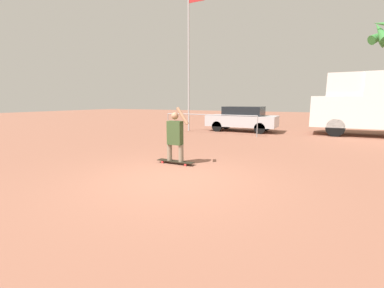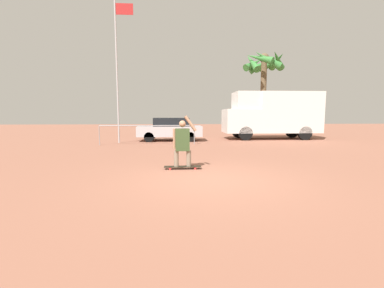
{
  "view_description": "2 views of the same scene",
  "coord_description": "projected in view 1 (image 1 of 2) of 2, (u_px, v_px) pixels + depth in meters",
  "views": [
    {
      "loc": [
        2.94,
        -4.87,
        1.77
      ],
      "look_at": [
        -0.47,
        1.91,
        0.5
      ],
      "focal_mm": 24.0,
      "sensor_mm": 36.0,
      "label": 1
    },
    {
      "loc": [
        -0.9,
        -6.32,
        1.62
      ],
      "look_at": [
        -0.4,
        1.47,
        0.74
      ],
      "focal_mm": 24.0,
      "sensor_mm": 36.0,
      "label": 2
    }
  ],
  "objects": [
    {
      "name": "skateboard",
      "position": [
        175.0,
        161.0,
        7.32
      ],
      "size": [
        1.11,
        0.23,
        0.08
      ],
      "color": "black",
      "rests_on": "ground_plane"
    },
    {
      "name": "parked_car_silver",
      "position": [
        242.0,
        118.0,
        15.12
      ],
      "size": [
        4.0,
        1.79,
        1.46
      ],
      "color": "black",
      "rests_on": "ground_plane"
    },
    {
      "name": "flagpole",
      "position": [
        190.0,
        52.0,
        14.78
      ],
      "size": [
        1.06,
        0.12,
        8.05
      ],
      "color": "#B7B7BC",
      "rests_on": "ground_plane"
    },
    {
      "name": "plaza_railing_segment",
      "position": [
        209.0,
        117.0,
        13.72
      ],
      "size": [
        5.22,
        0.05,
        1.08
      ],
      "color": "#99999E",
      "rests_on": "ground_plane"
    },
    {
      "name": "person_skateboarder",
      "position": [
        175.0,
        134.0,
        7.19
      ],
      "size": [
        0.71,
        0.22,
        1.53
      ],
      "color": "gray",
      "rests_on": "skateboard"
    },
    {
      "name": "ground_plane",
      "position": [
        173.0,
        179.0,
        5.89
      ],
      "size": [
        80.0,
        80.0,
        0.0
      ],
      "primitive_type": "plane",
      "color": "#935B47"
    }
  ]
}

